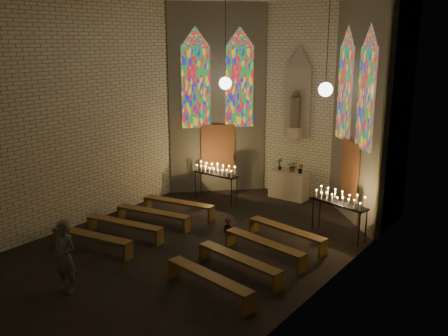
{
  "coord_description": "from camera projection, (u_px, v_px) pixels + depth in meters",
  "views": [
    {
      "loc": [
        8.47,
        -10.12,
        5.68
      ],
      "look_at": [
        -0.02,
        1.46,
        1.97
      ],
      "focal_mm": 40.0,
      "sensor_mm": 36.0,
      "label": 1
    }
  ],
  "objects": [
    {
      "name": "pew_left_3",
      "position": [
        92.0,
        237.0,
        13.73
      ],
      "size": [
        2.58,
        0.76,
        0.49
      ],
      "rotation": [
        0.0,
        0.0,
        0.16
      ],
      "color": "brown",
      "rests_on": "ground"
    },
    {
      "name": "flower_vase_left",
      "position": [
        280.0,
        164.0,
        18.4
      ],
      "size": [
        0.28,
        0.24,
        0.44
      ],
      "primitive_type": "imported",
      "rotation": [
        0.0,
        0.0,
        -0.41
      ],
      "color": "#4C723F",
      "rests_on": "altar"
    },
    {
      "name": "flower_vase_center",
      "position": [
        293.0,
        166.0,
        18.12
      ],
      "size": [
        0.45,
        0.41,
        0.42
      ],
      "primitive_type": "imported",
      "rotation": [
        0.0,
        0.0,
        0.25
      ],
      "color": "#4C723F",
      "rests_on": "altar"
    },
    {
      "name": "visitor",
      "position": [
        65.0,
        257.0,
        11.41
      ],
      "size": [
        0.68,
        0.49,
        1.72
      ],
      "primitive_type": "imported",
      "rotation": [
        0.0,
        0.0,
        0.14
      ],
      "color": "#494A53",
      "rests_on": "ground"
    },
    {
      "name": "votive_stand_left",
      "position": [
        216.0,
        171.0,
        17.83
      ],
      "size": [
        1.76,
        0.44,
        1.29
      ],
      "rotation": [
        0.0,
        0.0,
        -0.01
      ],
      "color": "black",
      "rests_on": "ground"
    },
    {
      "name": "aisle_flower_pot",
      "position": [
        228.0,
        225.0,
        15.14
      ],
      "size": [
        0.29,
        0.29,
        0.44
      ],
      "primitive_type": "imported",
      "rotation": [
        0.0,
        0.0,
        0.18
      ],
      "color": "#4C723F",
      "rests_on": "ground"
    },
    {
      "name": "room",
      "position": [
        260.0,
        103.0,
        15.88
      ],
      "size": [
        8.22,
        12.43,
        7.0
      ],
      "color": "beige",
      "rests_on": "ground"
    },
    {
      "name": "floor",
      "position": [
        194.0,
        246.0,
        14.17
      ],
      "size": [
        12.0,
        12.0,
        0.0
      ],
      "primitive_type": "plane",
      "color": "black",
      "rests_on": "ground"
    },
    {
      "name": "pew_right_0",
      "position": [
        287.0,
        231.0,
        14.19
      ],
      "size": [
        2.58,
        0.76,
        0.49
      ],
      "rotation": [
        0.0,
        0.0,
        -0.16
      ],
      "color": "brown",
      "rests_on": "ground"
    },
    {
      "name": "pew_right_1",
      "position": [
        264.0,
        244.0,
        13.25
      ],
      "size": [
        2.58,
        0.76,
        0.49
      ],
      "rotation": [
        0.0,
        0.0,
        -0.16
      ],
      "color": "brown",
      "rests_on": "ground"
    },
    {
      "name": "pew_left_0",
      "position": [
        178.0,
        204.0,
        16.54
      ],
      "size": [
        2.58,
        0.76,
        0.49
      ],
      "rotation": [
        0.0,
        0.0,
        0.16
      ],
      "color": "brown",
      "rests_on": "ground"
    },
    {
      "name": "votive_stand_right",
      "position": [
        340.0,
        200.0,
        14.56
      ],
      "size": [
        1.83,
        0.83,
        1.31
      ],
      "rotation": [
        0.0,
        0.0,
        -0.24
      ],
      "color": "black",
      "rests_on": "ground"
    },
    {
      "name": "pew_left_1",
      "position": [
        153.0,
        214.0,
        15.6
      ],
      "size": [
        2.58,
        0.76,
        0.49
      ],
      "rotation": [
        0.0,
        0.0,
        0.16
      ],
      "color": "brown",
      "rests_on": "ground"
    },
    {
      "name": "flower_vase_right",
      "position": [
        301.0,
        169.0,
        17.91
      ],
      "size": [
        0.2,
        0.17,
        0.37
      ],
      "primitive_type": "imported",
      "rotation": [
        0.0,
        0.0,
        0.01
      ],
      "color": "#4C723F",
      "rests_on": "altar"
    },
    {
      "name": "pew_right_2",
      "position": [
        239.0,
        260.0,
        12.32
      ],
      "size": [
        2.58,
        0.76,
        0.49
      ],
      "rotation": [
        0.0,
        0.0,
        -0.16
      ],
      "color": "brown",
      "rests_on": "ground"
    },
    {
      "name": "pew_left_2",
      "position": [
        124.0,
        225.0,
        14.67
      ],
      "size": [
        2.58,
        0.76,
        0.49
      ],
      "rotation": [
        0.0,
        0.0,
        0.16
      ],
      "color": "brown",
      "rests_on": "ground"
    },
    {
      "name": "altar",
      "position": [
        289.0,
        185.0,
        18.31
      ],
      "size": [
        1.4,
        0.6,
        1.0
      ],
      "primitive_type": "cube",
      "color": "#B4AC93",
      "rests_on": "ground"
    },
    {
      "name": "pew_right_3",
      "position": [
        209.0,
        278.0,
        11.38
      ],
      "size": [
        2.58,
        0.76,
        0.49
      ],
      "rotation": [
        0.0,
        0.0,
        -0.16
      ],
      "color": "brown",
      "rests_on": "ground"
    }
  ]
}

